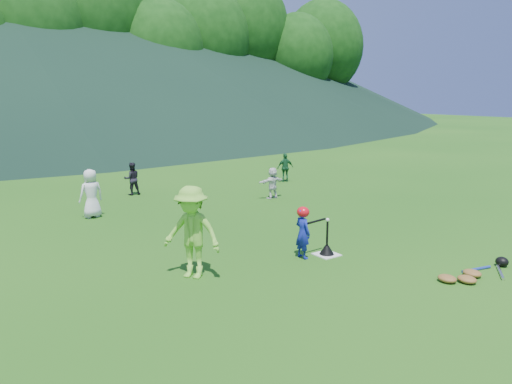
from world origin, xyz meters
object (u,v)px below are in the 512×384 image
(home_plate, at_px, (327,255))
(fielder_c, at_px, (285,168))
(batting_tee, at_px, (327,249))
(equipment_pile, at_px, (473,273))
(fielder_d, at_px, (273,183))
(fielder_b, at_px, (132,179))
(batter_child, at_px, (303,233))
(adult_coach, at_px, (192,232))
(fielder_a, at_px, (91,193))

(home_plate, relative_size, fielder_c, 0.43)
(fielder_c, distance_m, batting_tee, 8.53)
(equipment_pile, bearing_deg, fielder_d, 81.43)
(fielder_b, relative_size, equipment_pile, 0.58)
(batter_child, relative_size, equipment_pile, 0.57)
(fielder_d, relative_size, equipment_pile, 0.54)
(home_plate, bearing_deg, equipment_pile, -61.44)
(batter_child, xyz_separation_m, fielder_d, (2.95, 4.92, -0.02))
(batter_child, relative_size, fielder_c, 0.96)
(adult_coach, bearing_deg, fielder_d, 96.13)
(fielder_a, xyz_separation_m, batting_tee, (2.92, -5.88, -0.51))
(batter_child, height_order, fielder_a, fielder_a)
(fielder_a, height_order, batting_tee, fielder_a)
(fielder_b, xyz_separation_m, fielder_d, (3.37, -3.04, -0.04))
(batter_child, bearing_deg, adult_coach, 80.37)
(fielder_d, relative_size, batting_tee, 1.44)
(batter_child, xyz_separation_m, fielder_a, (-2.40, 5.73, 0.13))
(fielder_c, distance_m, fielder_d, 3.01)
(fielder_c, bearing_deg, home_plate, 73.02)
(fielder_c, height_order, fielder_d, fielder_c)
(batter_child, bearing_deg, equipment_pile, -146.21)
(fielder_d, xyz_separation_m, batting_tee, (-2.44, -5.07, -0.36))
(fielder_b, height_order, fielder_c, fielder_c)
(fielder_a, height_order, fielder_d, fielder_a)
(fielder_a, height_order, fielder_c, fielder_a)
(adult_coach, distance_m, fielder_b, 7.87)
(adult_coach, xyz_separation_m, fielder_c, (7.41, 6.69, -0.30))
(fielder_b, bearing_deg, adult_coach, 85.83)
(adult_coach, bearing_deg, fielder_b, 131.09)
(batter_child, height_order, fielder_c, fielder_c)
(fielder_a, bearing_deg, fielder_d, 165.15)
(fielder_a, distance_m, equipment_pile, 9.32)
(batter_child, relative_size, fielder_b, 0.97)
(adult_coach, xyz_separation_m, fielder_b, (1.87, 7.64, -0.30))
(fielder_b, distance_m, batting_tee, 8.17)
(batter_child, relative_size, fielder_a, 0.79)
(fielder_d, xyz_separation_m, equipment_pile, (-1.13, -7.48, -0.42))
(fielder_a, bearing_deg, home_plate, 110.15)
(fielder_a, bearing_deg, fielder_b, -137.96)
(fielder_d, bearing_deg, equipment_pile, 80.50)
(fielder_a, xyz_separation_m, fielder_d, (5.36, -0.81, -0.16))
(fielder_c, bearing_deg, fielder_b, 6.04)
(batting_tee, bearing_deg, adult_coach, 170.44)
(batting_tee, xyz_separation_m, equipment_pile, (1.31, -2.40, -0.06))
(batting_tee, bearing_deg, fielder_d, 64.35)
(home_plate, relative_size, fielder_d, 0.46)
(fielder_d, bearing_deg, batting_tee, 63.42)
(fielder_c, xyz_separation_m, equipment_pile, (-3.29, -9.57, -0.46))
(adult_coach, height_order, fielder_a, adult_coach)
(adult_coach, bearing_deg, batter_child, 46.94)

